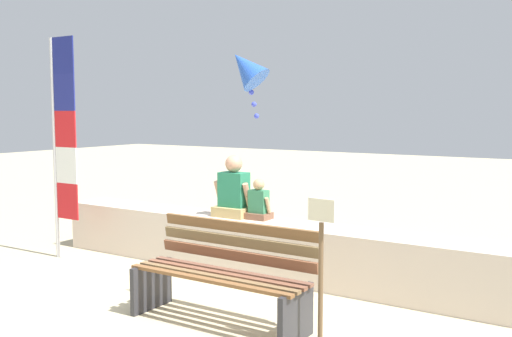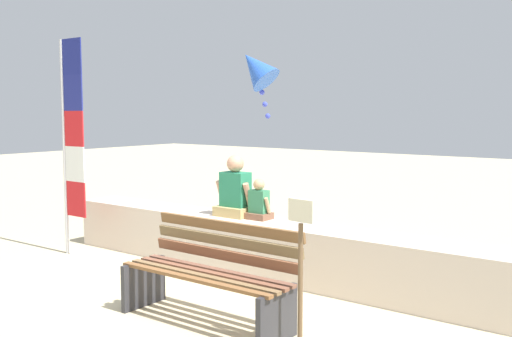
% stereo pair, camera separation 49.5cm
% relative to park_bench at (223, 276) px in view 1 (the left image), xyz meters
% --- Properties ---
extents(ground_plane, '(40.00, 40.00, 0.00)m').
position_rel_park_bench_xyz_m(ground_plane, '(-0.43, 0.29, -0.42)').
color(ground_plane, '#C6B890').
extents(seawall_ledge, '(6.04, 0.57, 0.63)m').
position_rel_park_bench_xyz_m(seawall_ledge, '(-0.43, 1.50, -0.10)').
color(seawall_ledge, beige).
rests_on(seawall_ledge, ground).
extents(park_bench, '(1.70, 0.61, 0.88)m').
position_rel_park_bench_xyz_m(park_bench, '(0.00, 0.00, 0.00)').
color(park_bench, brown).
rests_on(park_bench, ground).
extents(person_adult, '(0.48, 0.35, 0.74)m').
position_rel_park_bench_xyz_m(person_adult, '(-0.95, 1.55, 0.50)').
color(person_adult, tan).
rests_on(person_adult, seawall_ledge).
extents(person_child, '(0.31, 0.23, 0.48)m').
position_rel_park_bench_xyz_m(person_child, '(-0.60, 1.55, 0.40)').
color(person_child, brown).
rests_on(person_child, seawall_ledge).
extents(flag_banner, '(0.43, 0.05, 2.82)m').
position_rel_park_bench_xyz_m(flag_banner, '(-3.05, 0.76, 1.16)').
color(flag_banner, '#B7B7BC').
rests_on(flag_banner, ground).
extents(kite_blue, '(0.77, 0.73, 1.12)m').
position_rel_park_bench_xyz_m(kite_blue, '(-1.79, 3.10, 2.11)').
color(kite_blue, blue).
extents(sign_post, '(0.24, 0.05, 1.22)m').
position_rel_park_bench_xyz_m(sign_post, '(1.00, -0.08, 0.30)').
color(sign_post, brown).
rests_on(sign_post, ground).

